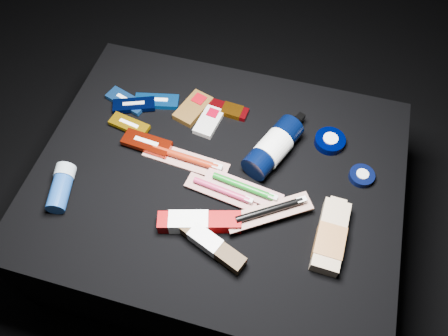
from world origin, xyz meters
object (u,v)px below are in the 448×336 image
(bodywash_bottle, at_px, (330,237))
(deodorant_stick, at_px, (61,187))
(lotion_bottle, at_px, (273,147))
(toothpaste_carton_red, at_px, (196,222))

(bodywash_bottle, relative_size, deodorant_stick, 1.47)
(lotion_bottle, distance_m, bodywash_bottle, 0.28)
(toothpaste_carton_red, bearing_deg, bodywash_bottle, -7.45)
(bodywash_bottle, xyz_separation_m, toothpaste_carton_red, (-0.33, -0.05, -0.00))
(bodywash_bottle, xyz_separation_m, deodorant_stick, (-0.69, -0.05, 0.01))
(toothpaste_carton_red, bearing_deg, deodorant_stick, 164.31)
(deodorant_stick, bearing_deg, lotion_bottle, 14.33)
(deodorant_stick, relative_size, toothpaste_carton_red, 0.64)
(bodywash_bottle, distance_m, toothpaste_carton_red, 0.33)
(lotion_bottle, relative_size, bodywash_bottle, 1.23)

